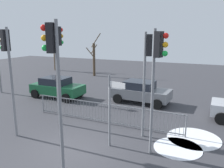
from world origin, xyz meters
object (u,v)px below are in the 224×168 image
Objects in this scene: car_green_mid at (57,87)px; traffic_light_mid_left at (54,64)px; traffic_light_rear_right at (148,62)px; bare_tree_centre at (54,49)px; traffic_light_rear_left at (157,65)px; bare_tree_left at (94,58)px; car_grey_near at (141,92)px; traffic_light_foreground_right at (7,58)px; traffic_light_foreground_left at (58,53)px; direction_sign_post at (111,107)px.

traffic_light_mid_left is at bearing -51.71° from car_green_mid.
traffic_light_rear_right is 1.21× the size of car_green_mid.
traffic_light_rear_right is 21.03m from bare_tree_centre.
bare_tree_left is at bearing -129.99° from traffic_light_rear_left.
car_grey_near is 0.85× the size of bare_tree_left.
traffic_light_rear_left is at bearing 7.36° from traffic_light_rear_right.
traffic_light_rear_left is 1.02× the size of traffic_light_rear_right.
bare_tree_centre is (-10.07, 16.33, -0.83)m from traffic_light_foreground_right.
traffic_light_mid_left is 4.24m from traffic_light_rear_right.
traffic_light_rear_left is at bearing -74.30° from traffic_light_foreground_right.
direction_sign_post is at bearing -11.38° from traffic_light_foreground_left.
direction_sign_post reaches higher than car_grey_near.
traffic_light_rear_left is 7.27m from car_grey_near.
traffic_light_rear_right is at bearing -24.87° from car_green_mid.
traffic_light_foreground_right is 1.05× the size of bare_tree_left.
traffic_light_foreground_right is 19.21m from bare_tree_centre.
traffic_light_rear_left is at bearing -30.50° from car_green_mid.
bare_tree_left is at bearing 134.37° from direction_sign_post.
bare_tree_centre reaches higher than traffic_light_foreground_left.
traffic_light_mid_left is at bearing -97.91° from direction_sign_post.
traffic_light_foreground_right is at bearing -155.90° from direction_sign_post.
traffic_light_foreground_left is (-5.14, 1.18, 0.17)m from traffic_light_rear_left.
traffic_light_rear_right is 1.19× the size of car_grey_near.
bare_tree_left is at bearing 101.56° from car_green_mid.
car_green_mid is (-8.34, 5.15, -2.70)m from traffic_light_rear_left.
traffic_light_mid_left is 17.87m from bare_tree_left.
traffic_light_foreground_right is 4.91m from direction_sign_post.
traffic_light_foreground_right is 6.95m from car_green_mid.
traffic_light_rear_left reaches higher than bare_tree_left.
traffic_light_foreground_left reaches higher than traffic_light_rear_left.
bare_tree_left is at bearing 21.82° from traffic_light_foreground_right.
bare_tree_left is 6.61m from bare_tree_centre.
direction_sign_post is at bearing -54.79° from traffic_light_rear_right.
traffic_light_foreground_left reaches higher than traffic_light_foreground_right.
car_grey_near is at bearing 12.19° from car_green_mid.
traffic_light_rear_right is at bearing -66.85° from car_grey_near.
traffic_light_mid_left is (3.57, -1.46, 0.11)m from traffic_light_foreground_right.
direction_sign_post is 8.44m from car_green_mid.
car_green_mid is (-7.64, 3.74, -2.63)m from traffic_light_rear_right.
direction_sign_post is 21.31m from bare_tree_centre.
traffic_light_foreground_left is (-2.46, 3.51, 0.00)m from traffic_light_mid_left.
traffic_light_rear_left is 1.58× the size of direction_sign_post.
bare_tree_centre reaches higher than traffic_light_rear_left.
traffic_light_mid_left is at bearing -34.56° from traffic_light_rear_left.
car_grey_near is (-1.69, 4.90, -2.63)m from traffic_light_rear_right.
car_green_mid and car_grey_near have the same top height.
traffic_light_foreground_left is at bearing -105.89° from traffic_light_rear_right.
traffic_light_rear_right is at bearing -35.99° from traffic_light_mid_left.
bare_tree_centre is (-16.32, 15.47, -0.76)m from traffic_light_rear_left.
direction_sign_post is (3.37, -1.26, -1.96)m from traffic_light_foreground_left.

